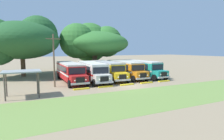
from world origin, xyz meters
TOP-DOWN VIEW (x-y plane):
  - ground_plane at (0.00, 0.00)m, footprint 220.00×220.00m
  - foreground_grass_strip at (0.00, -6.29)m, footprint 80.00×8.00m
  - parked_bus_slot_0 at (-6.29, 6.85)m, footprint 2.78×10.85m
  - parked_bus_slot_1 at (-3.00, 6.23)m, footprint 3.22×10.92m
  - parked_bus_slot_2 at (-0.09, 6.88)m, footprint 3.01×10.88m
  - parked_bus_slot_3 at (3.24, 6.88)m, footprint 2.85×10.86m
  - parked_bus_slot_4 at (6.41, 6.53)m, footprint 3.19×10.91m
  - curb_wheelstop_0 at (-6.44, 0.44)m, footprint 2.00×0.36m
  - curb_wheelstop_1 at (-3.22, 0.44)m, footprint 2.00×0.36m
  - curb_wheelstop_2 at (0.00, 0.44)m, footprint 2.00×0.36m
  - curb_wheelstop_3 at (3.22, 0.44)m, footprint 2.00×0.36m
  - curb_wheelstop_4 at (6.44, 0.44)m, footprint 2.00×0.36m
  - broad_shade_tree at (1.74, 18.91)m, footprint 15.21×15.63m
  - secondary_tree at (-13.03, 16.05)m, footprint 14.29×13.89m
  - utility_pole at (-9.11, 3.51)m, footprint 1.80×0.20m
  - waiting_shelter at (-12.89, -0.44)m, footprint 3.60×2.60m

SIDE VIEW (x-z plane):
  - ground_plane at x=0.00m, z-range 0.00..0.00m
  - foreground_grass_strip at x=0.00m, z-range 0.00..0.01m
  - curb_wheelstop_0 at x=-6.44m, z-range 0.00..0.15m
  - curb_wheelstop_1 at x=-3.22m, z-range 0.00..0.15m
  - curb_wheelstop_2 at x=0.00m, z-range 0.00..0.15m
  - curb_wheelstop_3 at x=3.22m, z-range 0.00..0.15m
  - curb_wheelstop_4 at x=6.44m, z-range 0.00..0.15m
  - parked_bus_slot_0 at x=-6.29m, z-range 0.17..2.99m
  - parked_bus_slot_1 at x=-3.00m, z-range 0.17..2.99m
  - parked_bus_slot_2 at x=-0.09m, z-range 0.17..2.99m
  - parked_bus_slot_3 at x=3.24m, z-range 0.17..2.99m
  - parked_bus_slot_4 at x=6.41m, z-range 0.17..2.99m
  - waiting_shelter at x=-12.89m, z-range 1.09..3.81m
  - utility_pole at x=-9.11m, z-range 0.24..7.04m
  - broad_shade_tree at x=1.74m, z-range 0.82..11.87m
  - secondary_tree at x=-13.03m, z-range 0.97..12.11m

